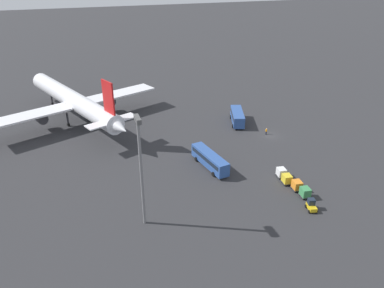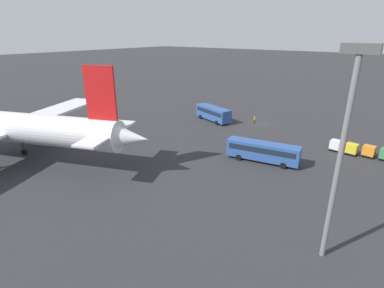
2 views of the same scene
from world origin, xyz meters
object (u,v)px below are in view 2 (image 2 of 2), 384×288
(shuttle_bus_near, at_px, (213,113))
(worker_person, at_px, (255,120))
(cargo_cart_orange, at_px, (369,151))
(shuttle_bus_far, at_px, (263,150))
(cargo_cart_yellow, at_px, (352,148))
(cargo_cart_white, at_px, (336,145))

(shuttle_bus_near, bearing_deg, worker_person, -138.06)
(worker_person, bearing_deg, shuttle_bus_near, 23.49)
(cargo_cart_orange, bearing_deg, shuttle_bus_far, 42.91)
(shuttle_bus_near, xyz_separation_m, cargo_cart_orange, (-34.35, 2.88, -0.83))
(shuttle_bus_near, distance_m, cargo_cart_yellow, 31.93)
(shuttle_bus_far, relative_size, cargo_cart_white, 5.68)
(cargo_cart_orange, height_order, cargo_cart_yellow, same)
(shuttle_bus_far, relative_size, worker_person, 7.05)
(cargo_cart_orange, distance_m, cargo_cart_white, 5.28)
(cargo_cart_yellow, height_order, cargo_cart_white, same)
(shuttle_bus_far, xyz_separation_m, worker_person, (11.14, -19.89, -1.12))
(shuttle_bus_far, bearing_deg, worker_person, -70.72)
(worker_person, distance_m, cargo_cart_yellow, 23.73)
(shuttle_bus_near, bearing_deg, cargo_cart_yellow, -167.92)
(cargo_cart_yellow, bearing_deg, shuttle_bus_far, 47.38)
(cargo_cart_orange, height_order, cargo_cart_white, same)
(shuttle_bus_far, bearing_deg, cargo_cart_white, -134.66)
(shuttle_bus_near, distance_m, shuttle_bus_far, 25.83)
(shuttle_bus_near, xyz_separation_m, worker_person, (-9.23, -4.01, -1.16))
(shuttle_bus_far, bearing_deg, cargo_cart_orange, -147.07)
(worker_person, height_order, cargo_cart_yellow, cargo_cart_yellow)
(shuttle_bus_near, height_order, cargo_cart_orange, shuttle_bus_near)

